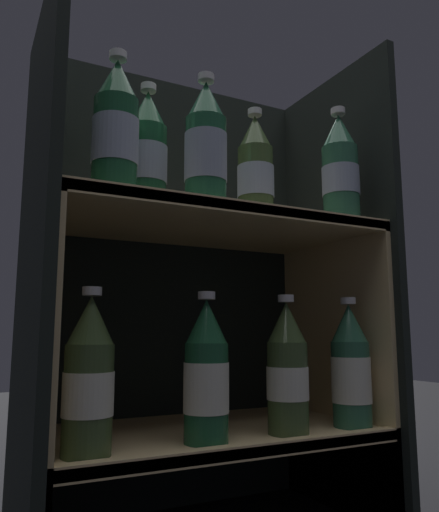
{
  "coord_description": "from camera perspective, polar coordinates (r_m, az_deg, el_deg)",
  "views": [
    {
      "loc": [
        -0.45,
        -0.76,
        0.4
      ],
      "look_at": [
        0.0,
        0.13,
        0.55
      ],
      "focal_mm": 35.0,
      "sensor_mm": 36.0,
      "label": 1
    }
  ],
  "objects": [
    {
      "name": "bottle_upper_back_0",
      "position": [
        1.02,
        -8.3,
        11.41
      ],
      "size": [
        0.08,
        0.08,
        0.26
      ],
      "color": "#194C2D",
      "rests_on": "shelf_upper"
    },
    {
      "name": "bottle_lower_front_0",
      "position": [
        0.85,
        -14.72,
        -13.47
      ],
      "size": [
        0.08,
        0.08,
        0.26
      ],
      "color": "#384C28",
      "rests_on": "shelf_lower"
    },
    {
      "name": "bottle_upper_back_1",
      "position": [
        1.12,
        4.14,
        9.49
      ],
      "size": [
        0.08,
        0.08,
        0.26
      ],
      "color": "#384C28",
      "rests_on": "shelf_upper"
    },
    {
      "name": "fridge_side_left",
      "position": [
        0.96,
        -20.5,
        -0.86
      ],
      "size": [
        0.02,
        0.42,
        1.04
      ],
      "primitive_type": "cube",
      "color": "black",
      "rests_on": "ground_plane"
    },
    {
      "name": "bottle_upper_front_0",
      "position": [
        0.92,
        -11.78,
        13.84
      ],
      "size": [
        0.08,
        0.08,
        0.26
      ],
      "color": "#194C2D",
      "rests_on": "shelf_upper"
    },
    {
      "name": "bottle_lower_front_3",
      "position": [
        1.1,
        14.77,
        -12.41
      ],
      "size": [
        0.08,
        0.08,
        0.26
      ],
      "color": "#285B42",
      "rests_on": "shelf_lower"
    },
    {
      "name": "fridge_back_wall",
      "position": [
        1.24,
        -5.37,
        -3.05
      ],
      "size": [
        0.72,
        0.02,
        1.04
      ],
      "primitive_type": "cube",
      "color": "black",
      "rests_on": "ground_plane"
    },
    {
      "name": "bottle_lower_front_2",
      "position": [
        1.0,
        7.76,
        -12.88
      ],
      "size": [
        0.08,
        0.08,
        0.26
      ],
      "color": "#384C28",
      "rests_on": "shelf_lower"
    },
    {
      "name": "shelf_upper",
      "position": [
        1.04,
        -1.24,
        -5.53
      ],
      "size": [
        0.68,
        0.38,
        0.63
      ],
      "color": "#DBBC84",
      "rests_on": "ground_plane"
    },
    {
      "name": "bottle_lower_front_1",
      "position": [
        0.91,
        -1.52,
        -13.46
      ],
      "size": [
        0.08,
        0.08,
        0.26
      ],
      "color": "#194C2D",
      "rests_on": "shelf_lower"
    },
    {
      "name": "bottle_upper_front_2",
      "position": [
        1.15,
        13.64,
        9.35
      ],
      "size": [
        0.08,
        0.08,
        0.26
      ],
      "color": "#285B42",
      "rests_on": "shelf_upper"
    },
    {
      "name": "bottle_upper_front_1",
      "position": [
        0.97,
        -1.58,
        12.27
      ],
      "size": [
        0.08,
        0.08,
        0.26
      ],
      "color": "#1E5638",
      "rests_on": "shelf_upper"
    },
    {
      "name": "shelf_lower",
      "position": [
        1.06,
        -1.2,
        -21.04
      ],
      "size": [
        0.68,
        0.38,
        0.21
      ],
      "color": "#DBBC84",
      "rests_on": "ground_plane"
    },
    {
      "name": "fridge_side_right",
      "position": [
        1.25,
        13.24,
        -2.89
      ],
      "size": [
        0.02,
        0.42,
        1.04
      ],
      "primitive_type": "cube",
      "color": "black",
      "rests_on": "ground_plane"
    }
  ]
}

